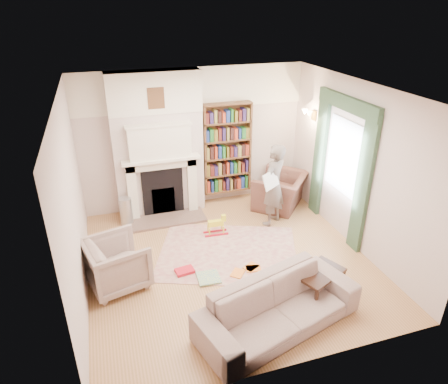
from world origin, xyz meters
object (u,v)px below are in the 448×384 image
object	(u,v)px
bookcase	(227,149)
armchair_reading	(280,191)
coffee_table	(318,284)
paraffin_heater	(126,211)
sofa	(278,307)
man_reading	(273,185)
rocking_horse	(216,225)
armchair_left	(117,263)

from	to	relation	value
bookcase	armchair_reading	bearing A→B (deg)	-31.44
coffee_table	bookcase	bearing A→B (deg)	70.62
bookcase	armchair_reading	xyz separation A→B (m)	(0.98, -0.60, -0.83)
bookcase	paraffin_heater	world-z (taller)	bookcase
sofa	armchair_reading	bearing A→B (deg)	48.48
coffee_table	paraffin_heater	world-z (taller)	paraffin_heater
sofa	man_reading	xyz separation A→B (m)	(1.02, 2.53, 0.48)
sofa	coffee_table	distance (m)	0.88
coffee_table	rocking_horse	distance (m)	2.29
armchair_left	paraffin_heater	xyz separation A→B (m)	(0.28, 1.81, -0.11)
bookcase	rocking_horse	size ratio (longest dim) A/B	4.20
bookcase	man_reading	world-z (taller)	bookcase
man_reading	bookcase	bearing A→B (deg)	-101.37
armchair_reading	armchair_left	xyz separation A→B (m)	(-3.41, -1.61, 0.04)
armchair_left	coffee_table	distance (m)	2.97
sofa	coffee_table	size ratio (longest dim) A/B	3.17
armchair_reading	man_reading	size ratio (longest dim) A/B	0.67
armchair_reading	sofa	distance (m)	3.46
bookcase	paraffin_heater	xyz separation A→B (m)	(-2.15, -0.40, -0.90)
armchair_left	rocking_horse	world-z (taller)	armchair_left
rocking_horse	armchair_left	bearing A→B (deg)	-149.57
bookcase	sofa	bearing A→B (deg)	-97.50
sofa	armchair_left	bearing A→B (deg)	125.50
paraffin_heater	armchair_reading	bearing A→B (deg)	-3.66
bookcase	armchair_reading	size ratio (longest dim) A/B	1.73
paraffin_heater	rocking_horse	bearing A→B (deg)	-30.09
man_reading	paraffin_heater	size ratio (longest dim) A/B	2.92
bookcase	man_reading	size ratio (longest dim) A/B	1.15
armchair_left	coffee_table	xyz separation A→B (m)	(2.73, -1.16, -0.16)
armchair_left	man_reading	world-z (taller)	man_reading
bookcase	paraffin_heater	size ratio (longest dim) A/B	3.36
paraffin_heater	coffee_table	bearing A→B (deg)	-50.50
man_reading	paraffin_heater	xyz separation A→B (m)	(-2.68, 0.80, -0.53)
sofa	coffee_table	xyz separation A→B (m)	(0.79, 0.36, -0.10)
bookcase	armchair_left	world-z (taller)	bookcase
rocking_horse	sofa	bearing A→B (deg)	-83.66
armchair_reading	sofa	size ratio (longest dim) A/B	0.48
sofa	rocking_horse	bearing A→B (deg)	76.70
armchair_left	coffee_table	bearing A→B (deg)	-128.16
man_reading	paraffin_heater	world-z (taller)	man_reading
man_reading	rocking_horse	xyz separation A→B (m)	(-1.15, -0.08, -0.61)
paraffin_heater	rocking_horse	size ratio (longest dim) A/B	1.25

